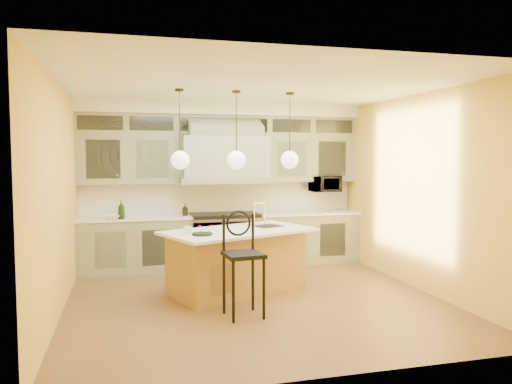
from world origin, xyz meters
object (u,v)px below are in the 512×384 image
object	(u,v)px
kitchen_island	(237,260)
microwave	(325,184)
counter_stool	(243,256)
range	(225,240)

from	to	relation	value
kitchen_island	microwave	world-z (taller)	microwave
counter_stool	kitchen_island	bearing A→B (deg)	75.38
range	microwave	world-z (taller)	microwave
range	kitchen_island	bearing A→B (deg)	-95.07
range	kitchen_island	distance (m)	1.70
range	microwave	distance (m)	2.18
kitchen_island	counter_stool	bearing A→B (deg)	-120.77
counter_stool	microwave	world-z (taller)	microwave
counter_stool	microwave	bearing A→B (deg)	45.84
range	counter_stool	bearing A→B (deg)	-96.52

